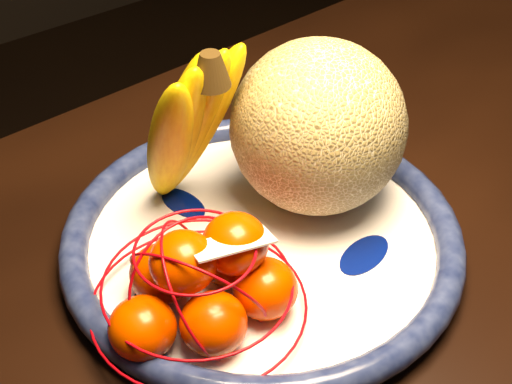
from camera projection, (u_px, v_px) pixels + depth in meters
dining_table at (411, 342)px, 0.80m from camera, size 1.63×1.03×0.79m
fruit_bowl at (262, 240)px, 0.77m from camera, size 0.40×0.40×0.03m
cantaloupe at (318, 127)px, 0.77m from camera, size 0.18×0.18×0.18m
banana_bunch at (183, 123)px, 0.74m from camera, size 0.13×0.13×0.21m
mandarin_bag at (203, 283)px, 0.68m from camera, size 0.25×0.25×0.12m
price_tag at (232, 243)px, 0.65m from camera, size 0.08×0.04×0.01m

